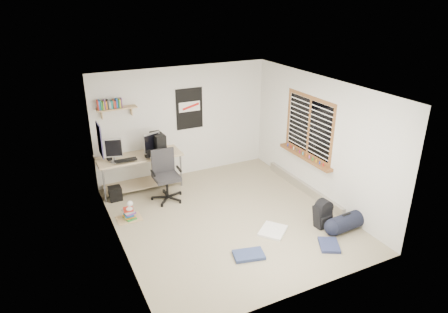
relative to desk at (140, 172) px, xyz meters
name	(u,v)px	position (x,y,z in m)	size (l,w,h in m)	color
floor	(228,218)	(1.13, -2.00, -0.37)	(4.00, 4.50, 0.01)	gray
ceiling	(229,87)	(1.13, -2.00, 2.14)	(4.00, 4.50, 0.01)	white
back_wall	(183,122)	(1.13, 0.25, 0.89)	(4.00, 0.01, 2.50)	silver
left_wall	(114,179)	(-0.88, -2.00, 0.89)	(0.01, 4.50, 2.50)	silver
right_wall	(319,140)	(3.13, -2.00, 0.89)	(0.01, 4.50, 2.50)	silver
desk	(140,172)	(0.00, 0.00, 0.00)	(1.75, 0.77, 0.80)	tan
monitor_left	(113,152)	(-0.54, -0.19, 0.63)	(0.35, 0.09, 0.39)	#B8B8BD
monitor_right	(152,147)	(0.23, -0.29, 0.64)	(0.38, 0.09, 0.42)	#B9B8BD
pc_tower	(158,144)	(0.38, -0.24, 0.66)	(0.21, 0.43, 0.45)	black
keyboard	(126,160)	(-0.33, -0.28, 0.45)	(0.43, 0.15, 0.02)	black
speaker_left	(109,156)	(-0.62, -0.11, 0.52)	(0.09, 0.09, 0.18)	black
speaker_right	(147,153)	(0.11, -0.31, 0.52)	(0.09, 0.09, 0.18)	black
office_chair	(166,178)	(0.34, -0.79, 0.12)	(0.68, 0.68, 1.04)	#272729
wall_shelf	(117,108)	(-0.32, 0.14, 1.42)	(0.80, 0.22, 0.24)	tan
poster_back_wall	(189,109)	(1.28, 0.23, 1.19)	(0.62, 0.03, 0.92)	black
poster_left_wall	(100,140)	(-0.86, -0.80, 1.14)	(0.02, 0.42, 0.60)	navy
window	(308,126)	(3.08, -1.70, 1.08)	(0.10, 1.50, 1.26)	brown
baseboard_heater	(303,187)	(3.08, -1.70, -0.28)	(0.08, 2.50, 0.18)	#B7B2A8
backpack	(323,216)	(2.55, -2.98, -0.16)	(0.31, 0.25, 0.42)	black
duffel_bag	(345,223)	(2.82, -3.28, -0.22)	(0.31, 0.31, 0.61)	black
tshirt	(273,231)	(1.63, -2.76, -0.34)	(0.49, 0.42, 0.04)	silver
jeans_a	(249,255)	(0.90, -3.19, -0.33)	(0.49, 0.31, 0.05)	navy
jeans_b	(329,245)	(2.24, -3.55, -0.34)	(0.42, 0.31, 0.05)	navy
book_stack	(128,212)	(-0.56, -1.19, -0.21)	(0.40, 0.33, 0.28)	brown
desk_lamp	(129,201)	(-0.54, -1.21, 0.02)	(0.12, 0.20, 0.20)	silver
subwoofer	(115,193)	(-0.62, -0.33, -0.22)	(0.25, 0.25, 0.28)	black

